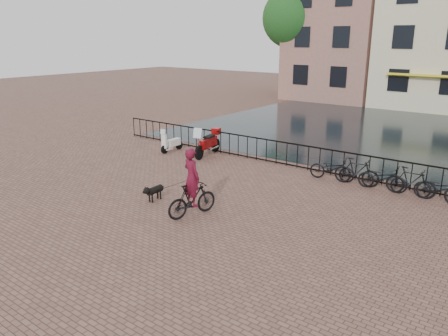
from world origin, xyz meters
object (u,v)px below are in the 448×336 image
Objects in this scene: motorcycle at (208,140)px; scooter at (172,139)px; dog at (155,192)px; cyclist at (192,186)px.

motorcycle is 1.89m from scooter.
dog is 0.68× the size of scooter.
cyclist reaches higher than scooter.
dog is at bearing 7.61° from cyclist.
cyclist is 7.93m from scooter.
dog is 5.96m from motorcycle.
cyclist is 1.17× the size of motorcycle.
motorcycle reaches higher than scooter.
dog is 0.41× the size of motorcycle.
dog is at bearing -51.91° from scooter.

